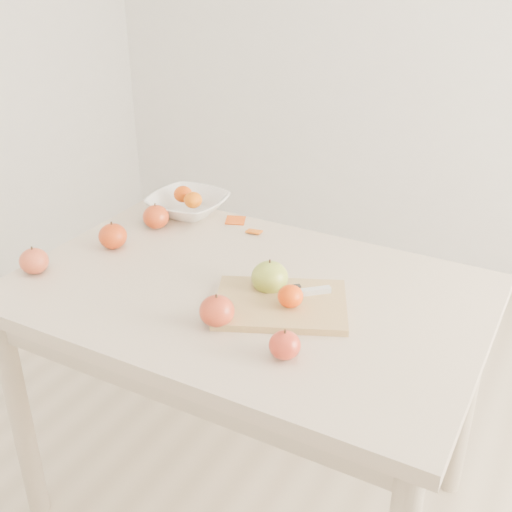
% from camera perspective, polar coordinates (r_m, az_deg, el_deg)
% --- Properties ---
extents(ground, '(3.50, 3.50, 0.00)m').
position_cam_1_polar(ground, '(2.13, -0.68, -20.57)').
color(ground, '#C6B293').
rests_on(ground, ground).
extents(table, '(1.20, 0.80, 0.75)m').
position_cam_1_polar(table, '(1.71, -0.80, -5.73)').
color(table, beige).
rests_on(table, ground).
extents(cutting_board, '(0.39, 0.34, 0.02)m').
position_cam_1_polar(cutting_board, '(1.57, 2.21, -4.30)').
color(cutting_board, tan).
rests_on(cutting_board, table).
extents(board_tangerine, '(0.06, 0.06, 0.05)m').
position_cam_1_polar(board_tangerine, '(1.53, 3.08, -3.59)').
color(board_tangerine, '#D23B07').
rests_on(board_tangerine, cutting_board).
extents(fruit_bowl, '(0.24, 0.24, 0.06)m').
position_cam_1_polar(fruit_bowl, '(2.09, -6.05, 4.56)').
color(fruit_bowl, white).
rests_on(fruit_bowl, table).
extents(bowl_tangerine_near, '(0.06, 0.06, 0.05)m').
position_cam_1_polar(bowl_tangerine_near, '(2.10, -6.51, 5.49)').
color(bowl_tangerine_near, '#CD3A07').
rests_on(bowl_tangerine_near, fruit_bowl).
extents(bowl_tangerine_far, '(0.06, 0.06, 0.05)m').
position_cam_1_polar(bowl_tangerine_far, '(2.05, -5.63, 4.98)').
color(bowl_tangerine_far, '#DB6107').
rests_on(bowl_tangerine_far, fruit_bowl).
extents(orange_peel_a, '(0.07, 0.06, 0.01)m').
position_cam_1_polar(orange_peel_a, '(2.02, -1.84, 3.07)').
color(orange_peel_a, '#CB490E').
rests_on(orange_peel_a, table).
extents(orange_peel_b, '(0.05, 0.04, 0.01)m').
position_cam_1_polar(orange_peel_b, '(1.95, -0.18, 2.13)').
color(orange_peel_b, orange).
rests_on(orange_peel_b, table).
extents(paring_knife, '(0.15, 0.10, 0.01)m').
position_cam_1_polar(paring_knife, '(1.60, 4.85, -3.05)').
color(paring_knife, silver).
rests_on(paring_knife, cutting_board).
extents(apple_green, '(0.09, 0.09, 0.08)m').
position_cam_1_polar(apple_green, '(1.62, 1.22, -1.92)').
color(apple_green, olive).
rests_on(apple_green, table).
extents(apple_red_b, '(0.08, 0.08, 0.07)m').
position_cam_1_polar(apple_red_b, '(1.89, -12.61, 1.74)').
color(apple_red_b, maroon).
rests_on(apple_red_b, table).
extents(apple_red_c, '(0.08, 0.08, 0.07)m').
position_cam_1_polar(apple_red_c, '(1.49, -3.50, -4.90)').
color(apple_red_c, maroon).
rests_on(apple_red_c, table).
extents(apple_red_e, '(0.07, 0.07, 0.06)m').
position_cam_1_polar(apple_red_e, '(1.39, 2.57, -7.92)').
color(apple_red_e, maroon).
rests_on(apple_red_e, table).
extents(apple_red_d, '(0.08, 0.08, 0.07)m').
position_cam_1_polar(apple_red_d, '(1.81, -19.13, -0.42)').
color(apple_red_d, '#A61E25').
rests_on(apple_red_d, table).
extents(apple_red_a, '(0.08, 0.08, 0.07)m').
position_cam_1_polar(apple_red_a, '(1.99, -8.89, 3.46)').
color(apple_red_a, maroon).
rests_on(apple_red_a, table).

